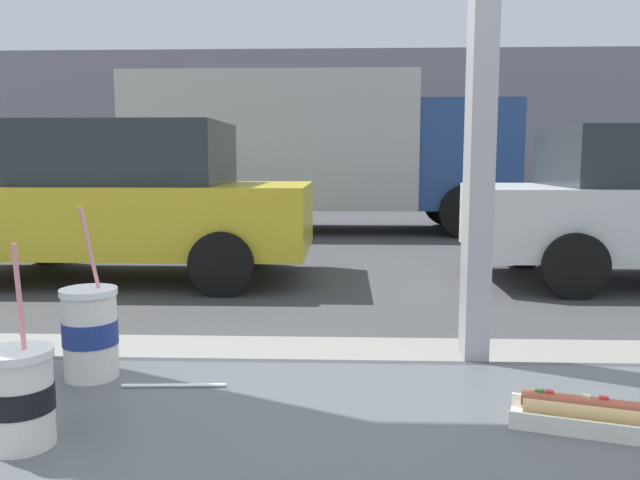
{
  "coord_description": "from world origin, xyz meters",
  "views": [
    {
      "loc": [
        -0.27,
        -1.25,
        1.35
      ],
      "look_at": [
        -0.41,
        2.25,
        0.9
      ],
      "focal_mm": 35.88,
      "sensor_mm": 36.0,
      "label": 1
    }
  ],
  "objects_px": {
    "soda_cup_left": "(90,332)",
    "hotdog_tray_near": "(597,415)",
    "soda_cup_right": "(20,396)",
    "box_truck": "(315,146)",
    "parked_car_yellow": "(122,200)"
  },
  "relations": [
    {
      "from": "hotdog_tray_near",
      "to": "parked_car_yellow",
      "type": "xyz_separation_m",
      "value": [
        -2.88,
        6.07,
        -0.07
      ]
    },
    {
      "from": "soda_cup_left",
      "to": "soda_cup_right",
      "type": "xyz_separation_m",
      "value": [
        0.01,
        -0.29,
        -0.01
      ]
    },
    {
      "from": "soda_cup_left",
      "to": "hotdog_tray_near",
      "type": "relative_size",
      "value": 1.22
    },
    {
      "from": "soda_cup_right",
      "to": "parked_car_yellow",
      "type": "bearing_deg",
      "value": 108.13
    },
    {
      "from": "soda_cup_right",
      "to": "parked_car_yellow",
      "type": "relative_size",
      "value": 0.07
    },
    {
      "from": "soda_cup_right",
      "to": "box_truck",
      "type": "bearing_deg",
      "value": 90.53
    },
    {
      "from": "parked_car_yellow",
      "to": "box_truck",
      "type": "bearing_deg",
      "value": 68.5
    },
    {
      "from": "soda_cup_left",
      "to": "box_truck",
      "type": "height_order",
      "value": "box_truck"
    },
    {
      "from": "soda_cup_left",
      "to": "parked_car_yellow",
      "type": "distance_m",
      "value": 6.2
    },
    {
      "from": "soda_cup_left",
      "to": "parked_car_yellow",
      "type": "height_order",
      "value": "parked_car_yellow"
    },
    {
      "from": "hotdog_tray_near",
      "to": "parked_car_yellow",
      "type": "bearing_deg",
      "value": 115.35
    },
    {
      "from": "soda_cup_left",
      "to": "hotdog_tray_near",
      "type": "xyz_separation_m",
      "value": [
        0.87,
        -0.2,
        -0.07
      ]
    },
    {
      "from": "soda_cup_right",
      "to": "box_truck",
      "type": "distance_m",
      "value": 11.03
    },
    {
      "from": "hotdog_tray_near",
      "to": "parked_car_yellow",
      "type": "height_order",
      "value": "parked_car_yellow"
    },
    {
      "from": "hotdog_tray_near",
      "to": "soda_cup_left",
      "type": "bearing_deg",
      "value": 166.94
    }
  ]
}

